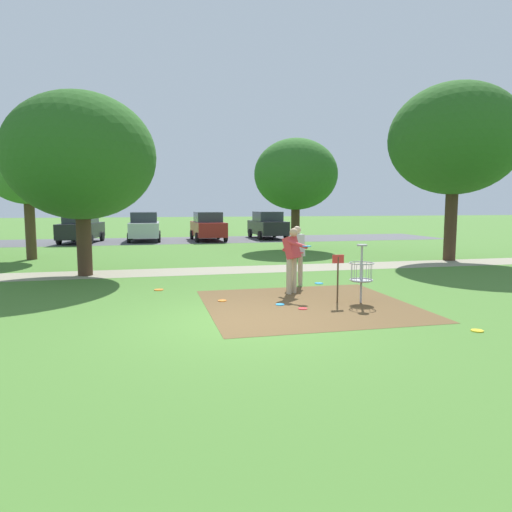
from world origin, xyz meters
TOP-DOWN VIEW (x-y plane):
  - ground_plane at (0.00, 0.00)m, footprint 160.00×160.00m
  - dirt_tee_pad at (1.78, 1.18)m, footprint 4.68×4.55m
  - disc_golf_basket at (3.00, 1.11)m, footprint 0.98×0.58m
  - player_foreground_watching at (2.30, 3.62)m, footprint 0.49×0.42m
  - player_throwing at (1.83, 2.57)m, footprint 0.58×1.14m
  - frisbee_near_basket at (3.06, 3.84)m, footprint 0.25×0.25m
  - frisbee_by_tee at (-1.55, 3.85)m, footprint 0.25×0.25m
  - frisbee_mid_grass at (1.15, 1.31)m, footprint 0.20×0.20m
  - frisbee_far_left at (-0.09, 2.04)m, footprint 0.21×0.21m
  - frisbee_far_right at (1.52, 0.79)m, footprint 0.20×0.20m
  - frisbee_scattered_a at (4.05, -1.65)m, footprint 0.22×0.22m
  - tree_near_left at (-6.64, 12.32)m, footprint 3.39×3.39m
  - tree_near_right at (-3.84, 7.11)m, footprint 4.75×4.75m
  - tree_mid_left at (10.43, 8.04)m, footprint 5.27×5.27m
  - tree_mid_right at (5.73, 14.35)m, footprint 4.32×4.32m
  - parking_lot_strip at (0.00, 21.55)m, footprint 36.00×6.00m
  - parked_car_leftmost at (-5.78, 20.92)m, footprint 2.46×4.43m
  - parked_car_center_left at (-2.04, 21.48)m, footprint 2.07×4.25m
  - parked_car_center_right at (1.96, 21.02)m, footprint 2.08×4.26m
  - parked_car_rightmost at (6.16, 21.87)m, footprint 2.09×4.26m
  - gravel_path at (0.00, 7.23)m, footprint 40.00×1.88m

SIDE VIEW (x-z plane):
  - ground_plane at x=0.00m, z-range 0.00..0.00m
  - gravel_path at x=0.00m, z-range 0.00..0.00m
  - parking_lot_strip at x=0.00m, z-range 0.00..0.01m
  - dirt_tee_pad at x=1.78m, z-range 0.00..0.01m
  - frisbee_near_basket at x=3.06m, z-range 0.00..0.02m
  - frisbee_by_tee at x=-1.55m, z-range 0.00..0.02m
  - frisbee_mid_grass at x=1.15m, z-range 0.00..0.02m
  - frisbee_far_left at x=-0.09m, z-range 0.00..0.02m
  - frisbee_far_right at x=1.52m, z-range 0.00..0.02m
  - frisbee_scattered_a at x=4.05m, z-range 0.00..0.02m
  - disc_golf_basket at x=3.00m, z-range 0.06..1.45m
  - parked_car_leftmost at x=-5.78m, z-range 0.00..1.84m
  - parked_car_center_left at x=-2.04m, z-range 0.00..1.84m
  - parked_car_center_right at x=1.96m, z-range 0.00..1.84m
  - parked_car_rightmost at x=6.16m, z-range 0.00..1.84m
  - player_foreground_watching at x=2.30m, z-range 0.11..1.82m
  - player_throwing at x=1.83m, z-range 0.13..1.84m
  - tree_near_left at x=-6.64m, z-range 1.13..6.34m
  - tree_near_right at x=-3.84m, z-range 0.90..6.77m
  - tree_mid_right at x=5.73m, z-range 1.00..6.72m
  - tree_mid_left at x=10.43m, z-range 1.34..8.55m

